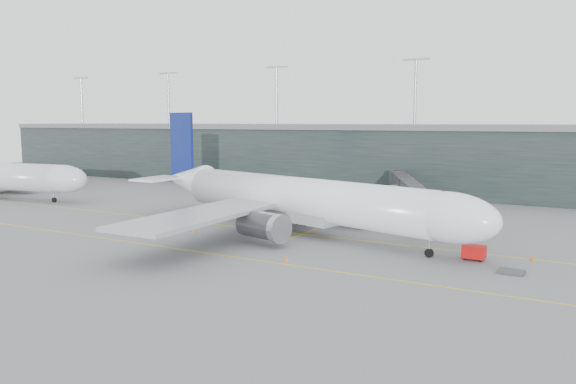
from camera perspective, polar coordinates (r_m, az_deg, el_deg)
The scene contains 17 objects.
ground at distance 85.64m, azimuth -0.20°, elevation -3.50°, with size 320.00×320.00×0.00m, color slate.
taxiline_a at distance 82.25m, azimuth -1.59°, elevation -3.94°, with size 160.00×0.25×0.02m, color gold.
taxiline_b at distance 69.35m, azimuth -8.46°, elevation -6.12°, with size 160.00×0.25×0.02m, color gold.
taxiline_lead_main at distance 101.32m, azimuth 7.89°, elevation -1.90°, with size 0.25×60.00×0.02m, color gold.
taxiline_lead_adj at distance 150.12m, azimuth -21.80°, elevation 0.59°, with size 0.25×60.00×0.02m, color gold.
terminal at distance 137.82m, azimuth 11.85°, elevation 3.58°, with size 240.00×36.00×29.00m.
main_aircraft at distance 80.19m, azimuth 0.94°, elevation -0.69°, with size 61.33×56.48×17.43m.
jet_bridge at distance 98.40m, azimuth 13.79°, elevation 0.31°, with size 18.86×43.75×5.96m.
gse_cart at distance 68.37m, azimuth 18.37°, elevation -5.79°, with size 2.57×1.69×1.71m.
baggage_dolly at distance 64.05m, azimuth 21.72°, elevation -7.53°, with size 2.62×2.10×0.26m, color #39393E.
uld_a at distance 97.25m, azimuth 0.57°, elevation -1.63°, with size 2.25×1.89×1.89m.
uld_b at distance 95.80m, azimuth 1.89°, elevation -1.73°, with size 2.64×2.35×2.01m.
uld_c at distance 93.96m, azimuth 3.62°, elevation -1.89°, with size 2.78×2.51×2.08m.
cone_nose at distance 70.39m, azimuth 23.59°, elevation -6.15°, with size 0.46×0.46×0.74m, color #D45C0B.
cone_wing_stbd at distance 64.15m, azimuth -0.13°, elevation -6.78°, with size 0.48×0.48×0.77m, color orange.
cone_wing_port at distance 91.86m, azimuth 8.67°, elevation -2.60°, with size 0.50×0.50×0.80m, color #CF4E0B.
cone_tail at distance 82.12m, azimuth -9.49°, elevation -3.83°, with size 0.42×0.42×0.67m, color orange.
Camera 1 is at (41.69, -73.11, 15.83)m, focal length 35.00 mm.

